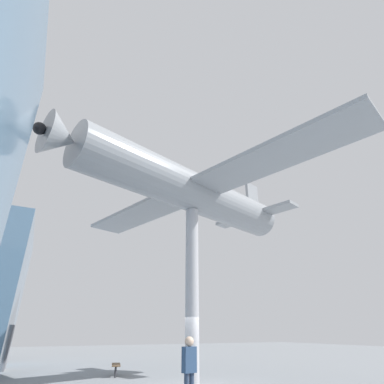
{
  "coord_description": "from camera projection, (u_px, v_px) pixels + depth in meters",
  "views": [
    {
      "loc": [
        -12.16,
        6.07,
        1.97
      ],
      "look_at": [
        0.0,
        0.0,
        8.3
      ],
      "focal_mm": 28.0,
      "sensor_mm": 36.0,
      "label": 1
    }
  ],
  "objects": [
    {
      "name": "plaza_bench",
      "position": [
        116.0,
        366.0,
        14.67
      ],
      "size": [
        1.61,
        0.75,
        0.5
      ],
      "rotation": [
        0.0,
        0.0,
        -0.23
      ],
      "color": "brown",
      "rests_on": "ground_plane"
    },
    {
      "name": "support_pylon_central",
      "position": [
        192.0,
        288.0,
        13.04
      ],
      "size": [
        0.59,
        0.59,
        7.32
      ],
      "color": "#B7B7BC",
      "rests_on": "ground_plane"
    },
    {
      "name": "suspended_airplane",
      "position": [
        189.0,
        190.0,
        14.86
      ],
      "size": [
        16.78,
        13.67,
        3.25
      ],
      "rotation": [
        0.0,
        0.0,
        0.32
      ],
      "color": "#93999E",
      "rests_on": "support_pylon_central"
    },
    {
      "name": "visitor_person",
      "position": [
        189.0,
        365.0,
        8.7
      ],
      "size": [
        0.28,
        0.43,
        1.83
      ],
      "rotation": [
        0.0,
        0.0,
        1.73
      ],
      "color": "#2D3D56",
      "rests_on": "ground_plane"
    }
  ]
}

